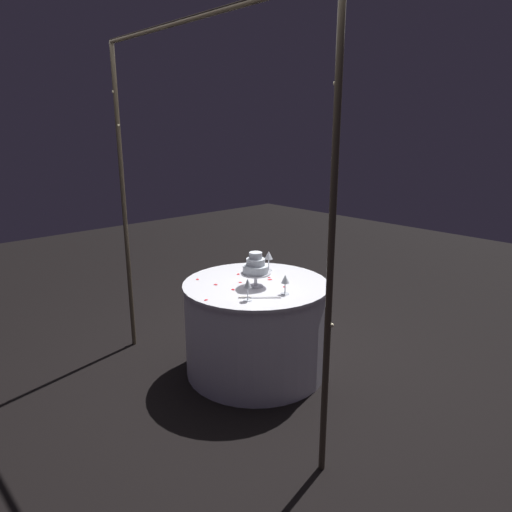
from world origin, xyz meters
TOP-DOWN VIEW (x-y plane):
  - ground_plane at (0.00, 0.00)m, footprint 12.00×12.00m
  - decorative_arch at (-0.00, 0.49)m, footprint 2.21×0.05m
  - main_table at (0.00, 0.00)m, footprint 1.11×1.11m
  - tiered_cake at (-0.06, 0.06)m, footprint 0.22×0.22m
  - wine_glass_0 at (-0.32, 0.01)m, footprint 0.06×0.06m
  - wine_glass_1 at (0.17, -0.30)m, footprint 0.07×0.07m
  - wine_glass_2 at (-0.23, 0.29)m, footprint 0.06×0.06m
  - cake_knife at (-0.24, 0.21)m, footprint 0.21×0.23m
  - rose_petal_0 at (0.09, 0.08)m, footprint 0.03×0.03m
  - rose_petal_1 at (0.26, -0.10)m, footprint 0.03×0.03m
  - rose_petal_2 at (0.09, -0.12)m, footprint 0.03×0.03m
  - rose_petal_3 at (0.26, -0.04)m, footprint 0.04×0.04m
  - rose_petal_4 at (0.17, 0.25)m, footprint 0.04×0.03m
  - rose_petal_5 at (-0.21, -0.09)m, footprint 0.04×0.04m
  - rose_petal_6 at (-0.04, 0.50)m, footprint 0.02×0.03m
  - rose_petal_7 at (-0.02, -0.13)m, footprint 0.04×0.04m
  - rose_petal_8 at (0.37, 0.28)m, footprint 0.04×0.04m
  - rose_petal_9 at (0.02, -0.16)m, footprint 0.03×0.02m
  - rose_petal_10 at (0.00, 0.23)m, footprint 0.04×0.03m

SIDE VIEW (x-z plane):
  - ground_plane at x=0.00m, z-range 0.00..0.00m
  - main_table at x=0.00m, z-range 0.00..0.73m
  - rose_petal_0 at x=0.09m, z-range 0.73..0.73m
  - rose_petal_1 at x=0.26m, z-range 0.73..0.73m
  - rose_petal_2 at x=0.09m, z-range 0.73..0.73m
  - rose_petal_3 at x=0.26m, z-range 0.73..0.73m
  - rose_petal_4 at x=0.17m, z-range 0.73..0.73m
  - rose_petal_5 at x=-0.21m, z-range 0.73..0.73m
  - rose_petal_6 at x=-0.04m, z-range 0.73..0.73m
  - rose_petal_7 at x=-0.02m, z-range 0.73..0.73m
  - rose_petal_8 at x=0.37m, z-range 0.73..0.73m
  - rose_petal_9 at x=0.02m, z-range 0.73..0.73m
  - rose_petal_10 at x=0.00m, z-range 0.73..0.73m
  - cake_knife at x=-0.24m, z-range 0.73..0.74m
  - wine_glass_0 at x=-0.32m, z-range 0.76..0.90m
  - wine_glass_2 at x=-0.23m, z-range 0.76..0.92m
  - wine_glass_1 at x=0.17m, z-range 0.77..0.94m
  - tiered_cake at x=-0.06m, z-range 0.75..1.01m
  - decorative_arch at x=0.00m, z-range 0.37..2.88m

